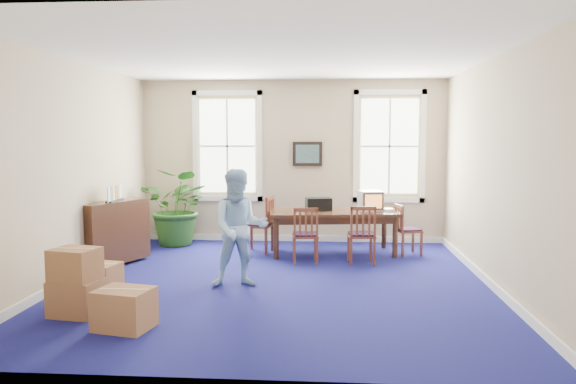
# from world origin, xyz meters

# --- Properties ---
(floor) EXTENTS (6.50, 6.50, 0.00)m
(floor) POSITION_xyz_m (0.00, 0.00, 0.00)
(floor) COLOR navy
(floor) RESTS_ON ground
(ceiling) EXTENTS (6.50, 6.50, 0.00)m
(ceiling) POSITION_xyz_m (0.00, 0.00, 3.20)
(ceiling) COLOR white
(ceiling) RESTS_ON ground
(wall_back) EXTENTS (6.50, 0.00, 6.50)m
(wall_back) POSITION_xyz_m (0.00, 3.25, 1.60)
(wall_back) COLOR tan
(wall_back) RESTS_ON ground
(wall_front) EXTENTS (6.50, 0.00, 6.50)m
(wall_front) POSITION_xyz_m (0.00, -3.25, 1.60)
(wall_front) COLOR tan
(wall_front) RESTS_ON ground
(wall_left) EXTENTS (0.00, 6.50, 6.50)m
(wall_left) POSITION_xyz_m (-3.00, 0.00, 1.60)
(wall_left) COLOR tan
(wall_left) RESTS_ON ground
(wall_right) EXTENTS (0.00, 6.50, 6.50)m
(wall_right) POSITION_xyz_m (3.00, 0.00, 1.60)
(wall_right) COLOR tan
(wall_right) RESTS_ON ground
(baseboard_back) EXTENTS (6.00, 0.04, 0.12)m
(baseboard_back) POSITION_xyz_m (0.00, 3.22, 0.06)
(baseboard_back) COLOR white
(baseboard_back) RESTS_ON ground
(baseboard_left) EXTENTS (0.04, 6.50, 0.12)m
(baseboard_left) POSITION_xyz_m (-2.97, 0.00, 0.06)
(baseboard_left) COLOR white
(baseboard_left) RESTS_ON ground
(baseboard_right) EXTENTS (0.04, 6.50, 0.12)m
(baseboard_right) POSITION_xyz_m (2.97, 0.00, 0.06)
(baseboard_right) COLOR white
(baseboard_right) RESTS_ON ground
(window_left) EXTENTS (1.40, 0.12, 2.20)m
(window_left) POSITION_xyz_m (-1.30, 3.23, 1.90)
(window_left) COLOR white
(window_left) RESTS_ON ground
(window_right) EXTENTS (1.40, 0.12, 2.20)m
(window_right) POSITION_xyz_m (1.90, 3.23, 1.90)
(window_right) COLOR white
(window_right) RESTS_ON ground
(wall_picture) EXTENTS (0.58, 0.06, 0.48)m
(wall_picture) POSITION_xyz_m (0.30, 3.20, 1.75)
(wall_picture) COLOR black
(wall_picture) RESTS_ON ground
(conference_table) EXTENTS (2.38, 1.32, 0.77)m
(conference_table) POSITION_xyz_m (0.80, 2.09, 0.39)
(conference_table) COLOR #412516
(conference_table) RESTS_ON ground
(crt_tv) EXTENTS (0.47, 0.50, 0.36)m
(crt_tv) POSITION_xyz_m (1.47, 2.14, 0.95)
(crt_tv) COLOR #B7B7BC
(crt_tv) RESTS_ON conference_table
(game_console) EXTENTS (0.23, 0.25, 0.05)m
(game_console) POSITION_xyz_m (1.77, 2.09, 0.80)
(game_console) COLOR white
(game_console) RESTS_ON conference_table
(equipment_bag) EXTENTS (0.50, 0.37, 0.22)m
(equipment_bag) POSITION_xyz_m (0.54, 2.14, 0.88)
(equipment_bag) COLOR black
(equipment_bag) RESTS_ON conference_table
(chair_near_left) EXTENTS (0.46, 0.46, 0.94)m
(chair_near_left) POSITION_xyz_m (0.34, 1.32, 0.47)
(chair_near_left) COLOR brown
(chair_near_left) RESTS_ON ground
(chair_near_right) EXTENTS (0.47, 0.47, 0.97)m
(chair_near_right) POSITION_xyz_m (1.26, 1.32, 0.49)
(chair_near_right) COLOR brown
(chair_near_right) RESTS_ON ground
(chair_end_left) EXTENTS (0.54, 0.54, 1.02)m
(chair_end_left) POSITION_xyz_m (-0.54, 2.09, 0.51)
(chair_end_left) COLOR brown
(chair_end_left) RESTS_ON ground
(chair_end_right) EXTENTS (0.50, 0.50, 0.90)m
(chair_end_right) POSITION_xyz_m (2.13, 2.09, 0.45)
(chair_end_right) COLOR brown
(chair_end_right) RESTS_ON ground
(man) EXTENTS (0.91, 0.76, 1.65)m
(man) POSITION_xyz_m (-0.52, -0.24, 0.82)
(man) COLOR #A3D0F3
(man) RESTS_ON ground
(credenza) EXTENTS (0.84, 1.32, 1.00)m
(credenza) POSITION_xyz_m (-2.75, 0.91, 0.50)
(credenza) COLOR #412516
(credenza) RESTS_ON ground
(brochure_rack) EXTENTS (0.32, 0.59, 0.26)m
(brochure_rack) POSITION_xyz_m (-2.73, 0.91, 1.14)
(brochure_rack) COLOR #99999E
(brochure_rack) RESTS_ON credenza
(potted_plant) EXTENTS (1.56, 1.43, 1.48)m
(potted_plant) POSITION_xyz_m (-2.16, 2.66, 0.74)
(potted_plant) COLOR #215117
(potted_plant) RESTS_ON ground
(cardboard_boxes) EXTENTS (1.68, 1.68, 0.84)m
(cardboard_boxes) POSITION_xyz_m (-2.02, -1.54, 0.42)
(cardboard_boxes) COLOR #A26C43
(cardboard_boxes) RESTS_ON ground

